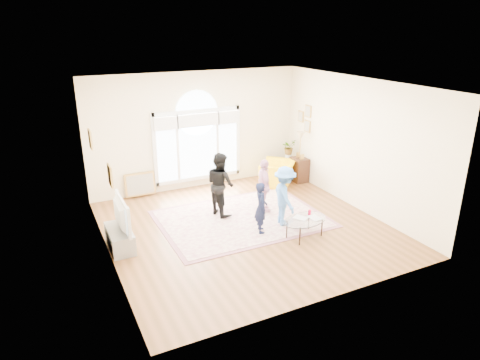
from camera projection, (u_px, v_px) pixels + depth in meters
name	position (u px, v px, depth m)	size (l,w,h in m)	color
ground	(246.00, 227.00, 9.71)	(6.00, 6.00, 0.00)	brown
room_shell	(199.00, 133.00, 11.57)	(6.00, 6.00, 6.00)	beige
area_rug	(242.00, 219.00, 10.12)	(3.60, 2.60, 0.02)	beige
rug_border	(242.00, 219.00, 10.12)	(3.80, 2.80, 0.01)	#8E5661
tv_console	(120.00, 239.00, 8.76)	(0.45, 1.00, 0.42)	gray
television	(118.00, 215.00, 8.57)	(0.18, 1.15, 0.66)	black
coffee_table	(305.00, 220.00, 9.14)	(1.19, 0.89, 0.54)	silver
armchair	(278.00, 173.00, 12.20)	(1.03, 0.90, 0.67)	yellow
side_cabinet	(299.00, 170.00, 12.47)	(0.40, 0.50, 0.70)	black
floor_lamp	(300.00, 139.00, 12.06)	(0.31, 0.31, 1.51)	black
plant_pedestal	(288.00, 165.00, 12.85)	(0.20, 0.20, 0.70)	white
potted_plant	(289.00, 147.00, 12.65)	(0.40, 0.35, 0.45)	#33722D
leaning_picture	(141.00, 196.00, 11.46)	(0.80, 0.05, 0.62)	tan
child_navy	(261.00, 207.00, 9.29)	(0.42, 0.28, 1.15)	#111733
child_black	(220.00, 184.00, 10.12)	(0.74, 0.58, 1.53)	black
child_pink	(264.00, 186.00, 10.30)	(0.77, 0.32, 1.32)	#E49DB8
child_blue	(285.00, 196.00, 9.61)	(0.89, 0.51, 1.38)	#457BC5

